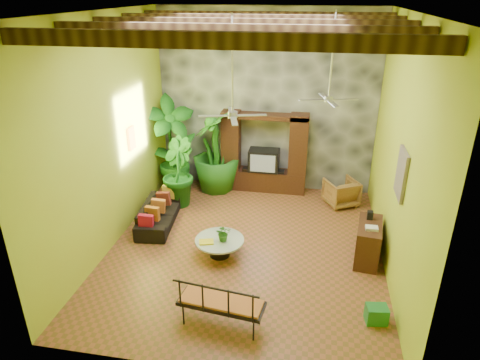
% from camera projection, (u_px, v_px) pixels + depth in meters
% --- Properties ---
extents(ground, '(7.00, 7.00, 0.00)m').
position_uv_depth(ground, '(246.00, 247.00, 9.72)').
color(ground, brown).
rests_on(ground, ground).
extents(ceiling, '(6.00, 7.00, 0.02)m').
position_uv_depth(ceiling, '(247.00, 12.00, 7.67)').
color(ceiling, silver).
rests_on(ceiling, back_wall).
extents(back_wall, '(6.00, 0.02, 5.00)m').
position_uv_depth(back_wall, '(267.00, 102.00, 11.84)').
color(back_wall, gold).
rests_on(back_wall, ground).
extents(left_wall, '(0.02, 7.00, 5.00)m').
position_uv_depth(left_wall, '(109.00, 135.00, 9.18)').
color(left_wall, gold).
rests_on(left_wall, ground).
extents(right_wall, '(0.02, 7.00, 5.00)m').
position_uv_depth(right_wall, '(400.00, 152.00, 8.21)').
color(right_wall, gold).
rests_on(right_wall, ground).
extents(stone_accent_wall, '(5.98, 0.10, 4.98)m').
position_uv_depth(stone_accent_wall, '(267.00, 103.00, 11.78)').
color(stone_accent_wall, '#3A3C42').
rests_on(stone_accent_wall, ground).
extents(ceiling_beams, '(5.95, 5.36, 0.22)m').
position_uv_depth(ceiling_beams, '(247.00, 25.00, 7.76)').
color(ceiling_beams, '#3D2913').
rests_on(ceiling_beams, ceiling).
extents(entertainment_center, '(2.40, 0.55, 2.30)m').
position_uv_depth(entertainment_center, '(264.00, 158.00, 12.14)').
color(entertainment_center, '#311A0D').
rests_on(entertainment_center, ground).
extents(ceiling_fan_front, '(1.28, 1.28, 1.86)m').
position_uv_depth(ceiling_fan_front, '(233.00, 104.00, 8.00)').
color(ceiling_fan_front, '#ADAEB2').
rests_on(ceiling_fan_front, ceiling).
extents(ceiling_fan_back, '(1.28, 1.28, 1.86)m').
position_uv_depth(ceiling_fan_back, '(329.00, 90.00, 9.15)').
color(ceiling_fan_back, '#ADAEB2').
rests_on(ceiling_fan_back, ceiling).
extents(wall_art_mask, '(0.06, 0.32, 0.55)m').
position_uv_depth(wall_art_mask, '(131.00, 138.00, 10.23)').
color(wall_art_mask, gold).
rests_on(wall_art_mask, left_wall).
extents(wall_art_painting, '(0.06, 0.70, 0.90)m').
position_uv_depth(wall_art_painting, '(401.00, 174.00, 7.76)').
color(wall_art_painting, teal).
rests_on(wall_art_painting, right_wall).
extents(sofa, '(0.94, 1.99, 0.56)m').
position_uv_depth(sofa, '(159.00, 214.00, 10.59)').
color(sofa, black).
rests_on(sofa, ground).
extents(wicker_armchair, '(1.05, 1.06, 0.72)m').
position_uv_depth(wicker_armchair, '(341.00, 192.00, 11.51)').
color(wicker_armchair, brown).
rests_on(wicker_armchair, ground).
extents(tall_plant_a, '(1.75, 1.63, 2.76)m').
position_uv_depth(tall_plant_a, '(172.00, 145.00, 11.93)').
color(tall_plant_a, '#195C18').
rests_on(tall_plant_a, ground).
extents(tall_plant_b, '(1.23, 1.29, 1.84)m').
position_uv_depth(tall_plant_b, '(177.00, 172.00, 11.35)').
color(tall_plant_b, '#185B1A').
rests_on(tall_plant_b, ground).
extents(tall_plant_c, '(1.44, 1.44, 2.39)m').
position_uv_depth(tall_plant_c, '(216.00, 151.00, 12.07)').
color(tall_plant_c, '#246C1C').
rests_on(tall_plant_c, ground).
extents(coffee_table, '(1.07, 1.07, 0.40)m').
position_uv_depth(coffee_table, '(220.00, 245.00, 9.34)').
color(coffee_table, black).
rests_on(coffee_table, ground).
extents(centerpiece_plant, '(0.38, 0.35, 0.37)m').
position_uv_depth(centerpiece_plant, '(224.00, 233.00, 9.17)').
color(centerpiece_plant, '#265B17').
rests_on(centerpiece_plant, coffee_table).
extents(yellow_tray, '(0.36, 0.30, 0.03)m').
position_uv_depth(yellow_tray, '(206.00, 242.00, 9.16)').
color(yellow_tray, yellow).
rests_on(yellow_tray, coffee_table).
extents(iron_bench, '(1.54, 0.72, 0.57)m').
position_uv_depth(iron_bench, '(220.00, 302.00, 7.21)').
color(iron_bench, black).
rests_on(iron_bench, ground).
extents(side_console, '(0.62, 1.13, 0.86)m').
position_uv_depth(side_console, '(368.00, 242.00, 9.13)').
color(side_console, '#331710').
rests_on(side_console, ground).
extents(green_bin, '(0.40, 0.32, 0.32)m').
position_uv_depth(green_bin, '(376.00, 314.00, 7.49)').
color(green_bin, '#1E722F').
rests_on(green_bin, ground).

